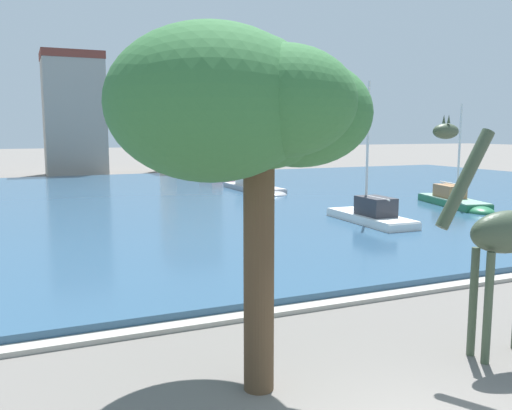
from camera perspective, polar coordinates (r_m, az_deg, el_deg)
harbor_water at (r=34.48m, az=-14.66°, el=0.09°), size 86.26×43.09×0.30m
quay_edge_coping at (r=13.86m, az=0.02°, el=-11.44°), size 86.26×0.50×0.12m
giraffe_statue at (r=11.95m, az=24.45°, el=-3.07°), size 2.83×0.85×4.93m
sailboat_green at (r=33.26m, az=20.36°, el=0.19°), size 3.06×6.66×6.14m
sailboat_red at (r=50.73m, az=-4.21°, el=3.12°), size 3.70×7.10×7.73m
sailboat_white at (r=26.66m, az=11.51°, el=-1.21°), size 1.90×6.23×6.95m
sailboat_grey at (r=39.48m, az=-0.07°, el=1.90°), size 2.29×7.55×6.07m
shade_tree at (r=9.39m, az=-1.26°, el=10.34°), size 4.62×4.71×6.48m
townhouse_narrow_midrow at (r=60.44m, az=-18.59°, el=9.03°), size 6.14×5.28×12.66m
townhouse_wide_warehouse at (r=61.86m, az=-7.09°, el=8.43°), size 5.17×7.59×10.71m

